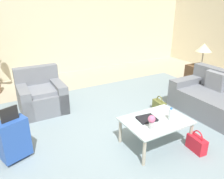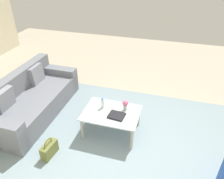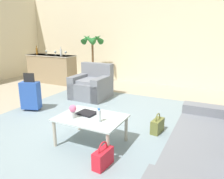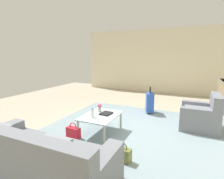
{
  "view_description": "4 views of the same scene",
  "coord_description": "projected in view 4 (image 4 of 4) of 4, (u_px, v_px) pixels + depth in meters",
  "views": [
    {
      "loc": [
        -1.67,
        -2.77,
        2.16
      ],
      "look_at": [
        -0.03,
        0.15,
        0.82
      ],
      "focal_mm": 35.0,
      "sensor_mm": 36.0,
      "label": 1
    },
    {
      "loc": [
        -0.5,
        2.51,
        2.89
      ],
      "look_at": [
        0.39,
        -0.49,
        0.95
      ],
      "focal_mm": 35.0,
      "sensor_mm": 36.0,
      "label": 2
    },
    {
      "loc": [
        2.08,
        -3.15,
        1.71
      ],
      "look_at": [
        0.28,
        0.48,
        0.64
      ],
      "focal_mm": 35.0,
      "sensor_mm": 36.0,
      "label": 3
    },
    {
      "loc": [
        3.81,
        1.33,
        1.8
      ],
      "look_at": [
        -0.08,
        -0.43,
        0.98
      ],
      "focal_mm": 28.0,
      "sensor_mm": 36.0,
      "label": 4
    }
  ],
  "objects": [
    {
      "name": "area_rug",
      "position": [
        126.0,
        143.0,
        3.67
      ],
      "size": [
        5.2,
        4.4,
        0.01
      ],
      "primitive_type": "cube",
      "color": "gray",
      "rests_on": "ground"
    },
    {
      "name": "coffee_table",
      "position": [
        101.0,
        117.0,
        4.06
      ],
      "size": [
        1.01,
        0.74,
        0.45
      ],
      "color": "silver",
      "rests_on": "ground"
    },
    {
      "name": "wall_left",
      "position": [
        162.0,
        61.0,
        8.52
      ],
      "size": [
        0.12,
        8.0,
        3.1
      ],
      "primitive_type": "cube",
      "color": "beige",
      "rests_on": "ground"
    },
    {
      "name": "handbag_olive",
      "position": [
        122.0,
        154.0,
        3.02
      ],
      "size": [
        0.18,
        0.33,
        0.36
      ],
      "color": "olive",
      "rests_on": "ground"
    },
    {
      "name": "coffee_table_book",
      "position": [
        106.0,
        113.0,
        4.12
      ],
      "size": [
        0.31,
        0.26,
        0.03
      ],
      "primitive_type": "cube",
      "rotation": [
        0.0,
        0.0,
        -0.11
      ],
      "color": "black",
      "rests_on": "coffee_table"
    },
    {
      "name": "flower_vase",
      "position": [
        100.0,
        107.0,
        4.28
      ],
      "size": [
        0.11,
        0.11,
        0.21
      ],
      "color": "#B2B7BC",
      "rests_on": "coffee_table"
    },
    {
      "name": "water_bottle",
      "position": [
        93.0,
        113.0,
        3.89
      ],
      "size": [
        0.06,
        0.06,
        0.2
      ],
      "color": "silver",
      "rests_on": "coffee_table"
    },
    {
      "name": "couch",
      "position": [
        36.0,
        162.0,
        2.51
      ],
      "size": [
        0.96,
        2.27,
        0.86
      ],
      "color": "slate",
      "rests_on": "ground"
    },
    {
      "name": "handbag_red",
      "position": [
        73.0,
        132.0,
        3.88
      ],
      "size": [
        0.17,
        0.33,
        0.36
      ],
      "color": "red",
      "rests_on": "ground"
    },
    {
      "name": "armchair",
      "position": [
        202.0,
        117.0,
        4.35
      ],
      "size": [
        0.91,
        0.88,
        0.9
      ],
      "color": "slate",
      "rests_on": "ground"
    },
    {
      "name": "ground_plane",
      "position": [
        127.0,
        130.0,
        4.28
      ],
      "size": [
        12.0,
        12.0,
        0.0
      ],
      "primitive_type": "plane",
      "color": "#A89E89"
    },
    {
      "name": "suitcase_blue",
      "position": [
        150.0,
        102.0,
        5.57
      ],
      "size": [
        0.45,
        0.34,
        0.85
      ],
      "color": "#2851AD",
      "rests_on": "ground"
    }
  ]
}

